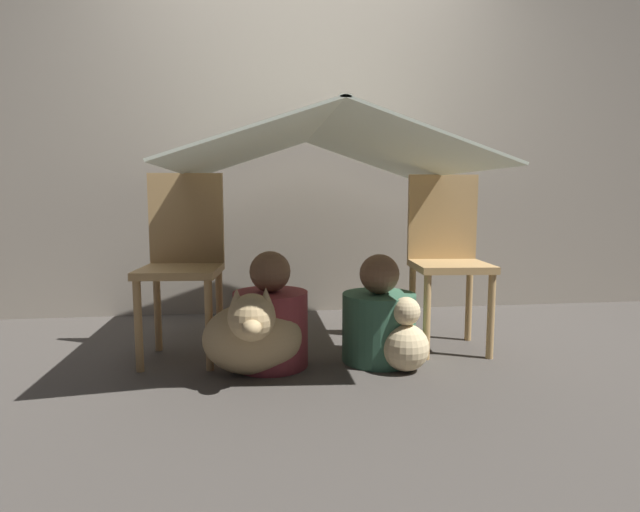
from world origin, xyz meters
TOP-DOWN VIEW (x-y plane):
  - ground_plane at (0.00, 0.00)m, footprint 8.80×8.80m
  - wall_back at (0.00, 1.19)m, footprint 7.00×0.05m
  - chair_left at (-0.67, 0.25)m, footprint 0.40×0.40m
  - chair_right at (0.68, 0.25)m, footprint 0.40×0.40m
  - sheet_canopy at (0.00, 0.18)m, footprint 1.36×1.41m
  - person_front at (-0.25, 0.05)m, footprint 0.35×0.35m
  - person_second at (0.27, 0.05)m, footprint 0.35×0.35m
  - dog at (-0.34, -0.11)m, footprint 0.44×0.41m
  - plush_toy at (0.36, -0.11)m, footprint 0.22×0.22m

SIDE VIEW (x-z plane):
  - ground_plane at x=0.00m, z-range 0.00..0.00m
  - plush_toy at x=0.36m, z-range -0.03..0.31m
  - dog at x=-0.34m, z-range -0.02..0.41m
  - person_second at x=0.27m, z-range -0.06..0.46m
  - person_front at x=-0.25m, z-range -0.06..0.49m
  - chair_left at x=-0.67m, z-range 0.04..0.96m
  - chair_right at x=0.68m, z-range 0.04..0.96m
  - sheet_canopy at x=0.00m, z-range 0.91..1.15m
  - wall_back at x=0.00m, z-range 0.00..2.50m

